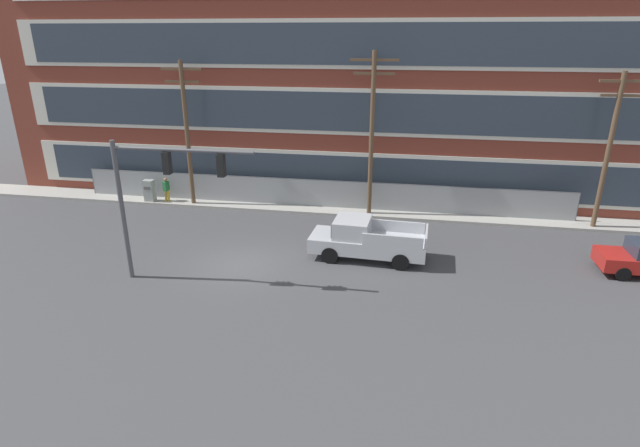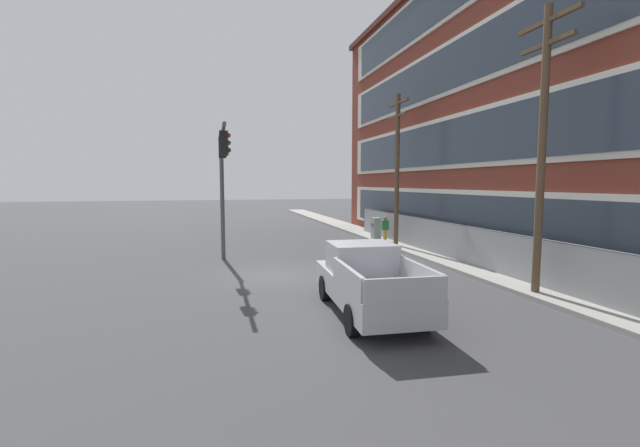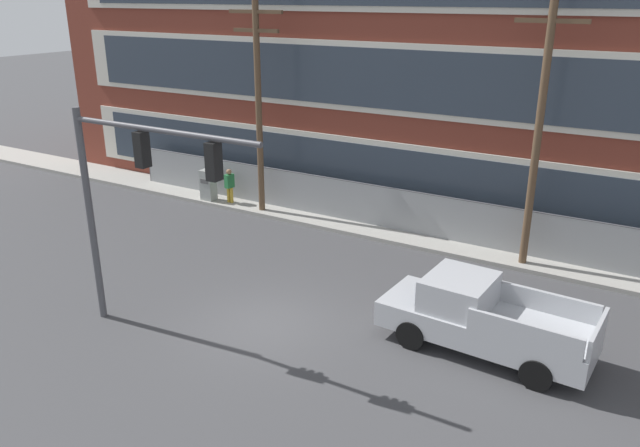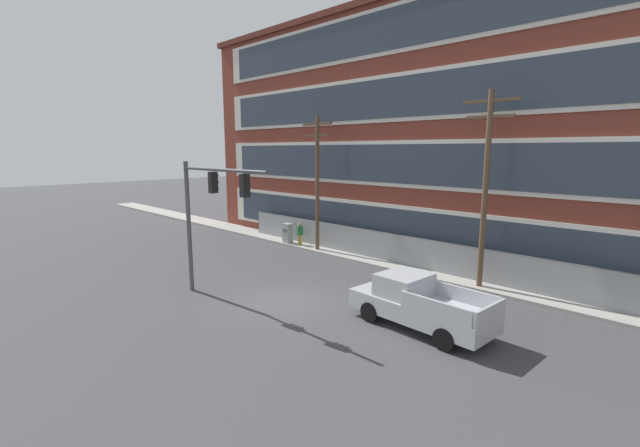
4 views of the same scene
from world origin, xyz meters
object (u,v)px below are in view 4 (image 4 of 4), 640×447
Objects in this scene: electrical_cabinet at (288,234)px; utility_pole_near_corner at (317,178)px; traffic_signal_mast at (207,203)px; utility_pole_midblock at (486,182)px; pedestrian_near_cabinet at (300,233)px; pickup_truck_silver at (418,303)px.

utility_pole_near_corner is at bearing 1.98° from electrical_cabinet.
utility_pole_midblock is at bearing 51.09° from traffic_signal_mast.
utility_pole_midblock is 6.12× the size of electrical_cabinet.
electrical_cabinet is at bearing -170.59° from pedestrian_near_cabinet.
electrical_cabinet is (-5.96, 9.75, -3.63)m from traffic_signal_mast.
electrical_cabinet is at bearing 121.42° from traffic_signal_mast.
traffic_signal_mast is 3.64× the size of pedestrian_near_cabinet.
utility_pole_midblock reaches higher than utility_pole_near_corner.
traffic_signal_mast is 9.80m from pickup_truck_silver.
utility_pole_near_corner is 5.73× the size of electrical_cabinet.
traffic_signal_mast is at bearing -128.91° from utility_pole_midblock.
utility_pole_near_corner is 0.94× the size of utility_pole_midblock.
pedestrian_near_cabinet is (-12.87, 0.03, -4.21)m from utility_pole_midblock.
pedestrian_near_cabinet is at bearing 177.46° from utility_pole_near_corner.
electrical_cabinet is (-2.88, -0.10, -4.09)m from utility_pole_near_corner.
electrical_cabinet is 0.91× the size of pedestrian_near_cabinet.
pedestrian_near_cabinet reaches higher than electrical_cabinet.
traffic_signal_mast is 1.09× the size of pickup_truck_silver.
pickup_truck_silver is at bearing -24.76° from pedestrian_near_cabinet.
utility_pole_midblock is (7.99, 9.90, 0.79)m from traffic_signal_mast.
pickup_truck_silver is 3.69× the size of electrical_cabinet.
pedestrian_near_cabinet is at bearing 155.24° from pickup_truck_silver.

